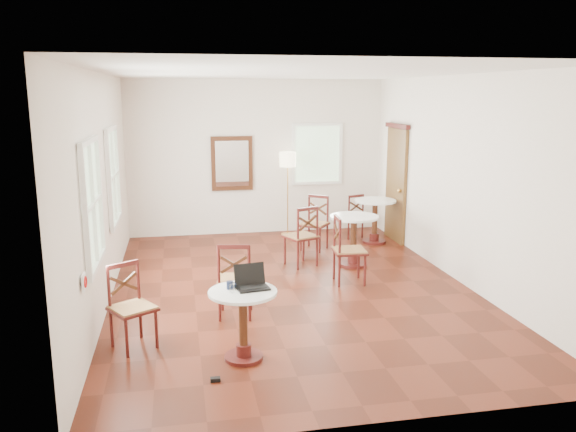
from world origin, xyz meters
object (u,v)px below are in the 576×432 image
Objects in this scene: cafe_table_mid at (354,235)px; floor_lamp at (288,165)px; laptop at (251,282)px; cafe_table_near at (243,317)px; chair_back_a at (352,216)px; cafe_table_back at (375,216)px; chair_near_b at (131,307)px; chair_back_b at (315,223)px; chair_mid_a at (302,236)px; water_glass at (232,288)px; chair_mid_b at (348,250)px; mouse at (234,286)px; power_adapter at (215,379)px; navy_mug at (230,285)px; chair_near_a at (235,279)px.

floor_lamp is at bearing 106.49° from cafe_table_mid.
laptop is at bearing -104.93° from floor_lamp.
cafe_table_near is 5.53m from chair_back_a.
cafe_table_back is 0.87× the size of chair_near_b.
chair_back_b reaches higher than chair_near_b.
chair_mid_a is 1.03× the size of chair_back_b.
cafe_table_back is 0.95× the size of chair_back_a.
cafe_table_back is 9.18× the size of water_glass.
chair_back_b is at bearing 4.91° from chair_mid_b.
mouse is 1.02× the size of water_glass.
floor_lamp reaches higher than power_adapter.
chair_near_b is 1.17m from navy_mug.
cafe_table_near is at bearing 43.88° from chair_back_a.
cafe_table_mid is at bearing 146.45° from chair_mid_a.
chair_mid_a reaches higher than cafe_table_near.
cafe_table_near is 0.75× the size of chair_mid_b.
water_glass is (0.01, -0.12, 0.00)m from navy_mug.
chair_near_a is 10.95× the size of water_glass.
cafe_table_back is at bearing 34.86° from mouse.
floor_lamp is 17.11× the size of power_adapter.
navy_mug is at bearing -54.77° from chair_near_b.
chair_mid_a is 3.36m from mouse.
chair_near_b is 9.74× the size of power_adapter.
mouse is (-3.02, -4.23, 0.27)m from cafe_table_back.
cafe_table_near is 0.91× the size of cafe_table_mid.
floor_lamp is at bearing 66.37° from laptop.
chair_near_a is 1.15m from laptop.
cafe_table_back is 9.02× the size of mouse.
chair_near_b is at bearing -137.04° from cafe_table_back.
chair_mid_a is 1.08m from chair_mid_b.
chair_mid_a reaches higher than mouse.
laptop reaches higher than cafe_table_mid.
chair_mid_b reaches higher than chair_back_b.
chair_mid_a reaches higher than navy_mug.
mouse is at bearing -127.31° from cafe_table_mid.
chair_near_b is 3.61m from chair_mid_a.
chair_mid_a is 3.52m from water_glass.
chair_back_b is 4.39m from mouse.
cafe_table_mid is 1.91m from chair_back_a.
chair_back_a is 6.08m from power_adapter.
cafe_table_back is at bearing -24.60° from chair_mid_b.
laptop is (0.10, 0.10, 0.34)m from cafe_table_near.
chair_mid_a reaches higher than chair_near_a.
chair_mid_a is at bearing -94.54° from floor_lamp.
floor_lamp reaches higher than cafe_table_near.
navy_mug is at bearing 144.37° from cafe_table_near.
floor_lamp is at bearing 53.59° from mouse.
cafe_table_back is 2.23× the size of laptop.
water_glass is at bearing -158.00° from laptop.
cafe_table_back reaches higher than cafe_table_near.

